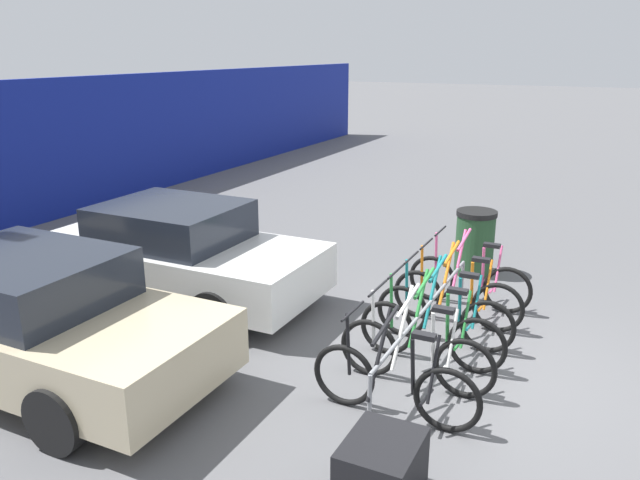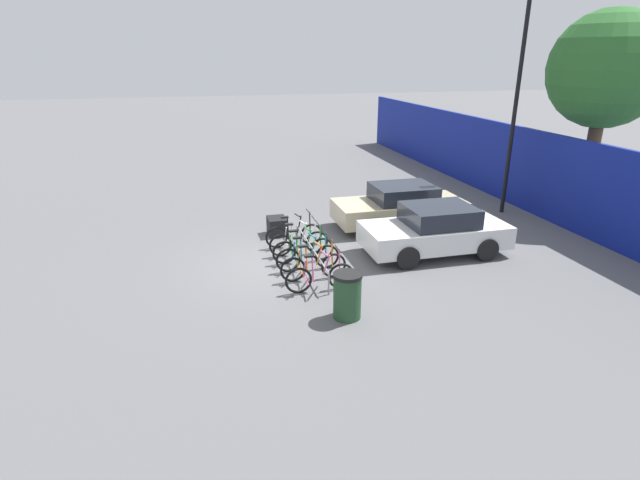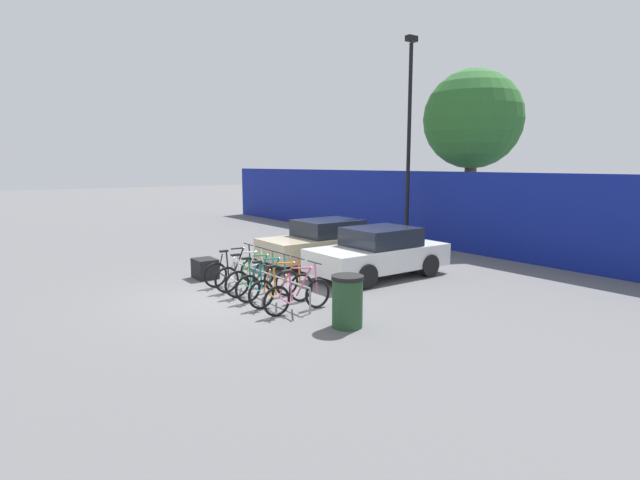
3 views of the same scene
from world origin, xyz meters
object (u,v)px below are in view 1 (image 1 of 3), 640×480
bicycle_white (415,354)px  trash_bin (475,242)px  cargo_crate (381,472)px  bike_rack (426,312)px  car_beige (32,319)px  car_white (178,253)px  bicycle_black (394,383)px  bicycle_pink (469,281)px  bicycle_teal (444,315)px  bicycle_green (431,332)px  bicycle_orange (457,297)px

bicycle_white → trash_bin: 3.80m
trash_bin → cargo_crate: trash_bin is taller
bike_rack → bicycle_white: 0.88m
car_beige → cargo_crate: (-0.20, -4.06, -0.42)m
car_beige → car_white: size_ratio=1.04×
bicycle_black → trash_bin: (4.46, 0.24, 0.14)m
bicycle_pink → cargo_crate: 4.24m
bicycle_black → bicycle_teal: size_ratio=1.00×
bicycle_pink → trash_bin: bicycle_pink is taller
bicycle_green → car_beige: bearing=122.1°
bike_rack → car_white: (-0.02, 3.62, 0.21)m
bicycle_teal → bicycle_pink: bearing=1.1°
bicycle_pink → car_white: car_white is taller
bicycle_pink → car_beige: 5.51m
car_white → trash_bin: (2.94, -3.52, -0.17)m
bicycle_orange → trash_bin: (2.05, 0.24, 0.14)m
bicycle_pink → bicycle_green: bearing=-176.1°
bicycle_black → cargo_crate: 1.21m
bicycle_green → cargo_crate: size_ratio=2.44×
bicycle_white → bicycle_teal: same height
bicycle_black → bicycle_white: (0.67, 0.00, 0.00)m
bike_rack → cargo_crate: bearing=-170.2°
bicycle_teal → bicycle_pink: size_ratio=1.00×
bicycle_teal → bicycle_white: bearing=-178.9°
bicycle_teal → trash_bin: (2.67, 0.24, 0.14)m
bicycle_green → bike_rack: bearing=28.2°
bicycle_green → trash_bin: size_ratio=1.66×
bicycle_black → car_beige: car_beige is taller
bike_rack → bicycle_green: size_ratio=2.11×
bicycle_black → trash_bin: bearing=6.2°
car_beige → trash_bin: size_ratio=4.11×
bicycle_green → bicycle_pink: same height
bicycle_green → car_white: car_white is taller
bike_rack → bicycle_teal: size_ratio=2.11×
bicycle_green → bicycle_teal: (0.55, 0.00, 0.00)m
bicycle_black → bicycle_teal: bearing=3.1°
bicycle_orange → car_beige: 5.04m
bicycle_pink → car_white: size_ratio=0.42×
bicycle_white → trash_bin: (3.79, 0.24, 0.14)m
bike_rack → bicycle_orange: bicycle_orange is taller
bicycle_pink → trash_bin: 1.42m
trash_bin → car_beige: bearing=147.1°
bicycle_black → bicycle_teal: 1.79m
bicycle_pink → car_white: (-1.55, 3.77, 0.31)m
bicycle_teal → cargo_crate: (-2.95, -0.32, -0.10)m
car_beige → bicycle_teal: bearing=-53.7°
bicycle_white → bicycle_teal: bearing=1.7°
bicycle_black → trash_bin: size_ratio=1.66×
bicycle_pink → car_beige: size_ratio=0.40×
bicycle_green → bicycle_pink: size_ratio=1.00×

